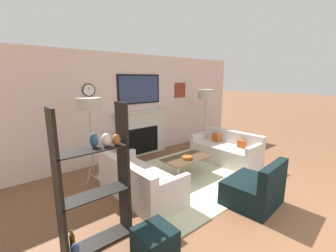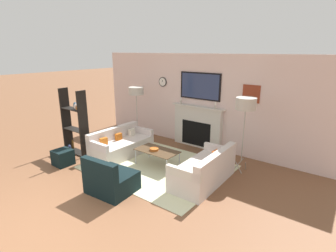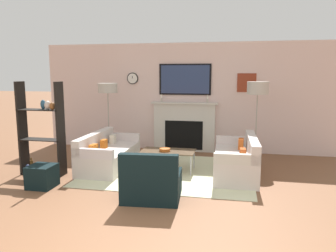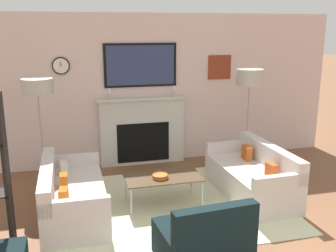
{
  "view_description": "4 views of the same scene",
  "coord_description": "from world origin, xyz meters",
  "px_view_note": "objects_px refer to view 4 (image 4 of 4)",
  "views": [
    {
      "loc": [
        -3.33,
        -0.1,
        2.09
      ],
      "look_at": [
        -0.12,
        3.67,
        1.03
      ],
      "focal_mm": 24.0,
      "sensor_mm": 36.0,
      "label": 1
    },
    {
      "loc": [
        3.84,
        -1.48,
        2.79
      ],
      "look_at": [
        0.05,
        3.42,
        0.99
      ],
      "focal_mm": 28.0,
      "sensor_mm": 36.0,
      "label": 2
    },
    {
      "loc": [
        1.24,
        -3.15,
        1.94
      ],
      "look_at": [
        -0.11,
        3.4,
        0.87
      ],
      "focal_mm": 35.0,
      "sensor_mm": 36.0,
      "label": 3
    },
    {
      "loc": [
        -1.27,
        -1.91,
        2.45
      ],
      "look_at": [
        0.15,
        3.6,
        1.02
      ],
      "focal_mm": 42.0,
      "sensor_mm": 36.0,
      "label": 4
    }
  ],
  "objects_px": {
    "couch_right": "(253,177)",
    "coffee_table": "(163,178)",
    "armchair": "(203,242)",
    "floor_lamp_left": "(37,88)",
    "floor_lamp_right": "(250,78)",
    "couch_left": "(71,197)",
    "decorative_bowl": "(160,176)"
  },
  "relations": [
    {
      "from": "coffee_table",
      "to": "floor_lamp_right",
      "type": "xyz_separation_m",
      "value": [
        1.76,
        1.02,
        1.23
      ]
    },
    {
      "from": "couch_left",
      "to": "decorative_bowl",
      "type": "height_order",
      "value": "couch_left"
    },
    {
      "from": "couch_left",
      "to": "decorative_bowl",
      "type": "xyz_separation_m",
      "value": [
        1.22,
        -0.01,
        0.18
      ]
    },
    {
      "from": "couch_left",
      "to": "armchair",
      "type": "height_order",
      "value": "armchair"
    },
    {
      "from": "armchair",
      "to": "floor_lamp_left",
      "type": "distance_m",
      "value": 3.35
    },
    {
      "from": "armchair",
      "to": "coffee_table",
      "type": "bearing_deg",
      "value": 92.19
    },
    {
      "from": "couch_right",
      "to": "coffee_table",
      "type": "relative_size",
      "value": 1.58
    },
    {
      "from": "armchair",
      "to": "floor_lamp_left",
      "type": "relative_size",
      "value": 0.54
    },
    {
      "from": "decorative_bowl",
      "to": "couch_right",
      "type": "bearing_deg",
      "value": 0.61
    },
    {
      "from": "decorative_bowl",
      "to": "armchair",
      "type": "bearing_deg",
      "value": -85.66
    },
    {
      "from": "couch_left",
      "to": "coffee_table",
      "type": "height_order",
      "value": "couch_left"
    },
    {
      "from": "couch_left",
      "to": "decorative_bowl",
      "type": "distance_m",
      "value": 1.23
    },
    {
      "from": "coffee_table",
      "to": "floor_lamp_left",
      "type": "xyz_separation_m",
      "value": [
        -1.66,
        1.02,
        1.2
      ]
    },
    {
      "from": "coffee_table",
      "to": "decorative_bowl",
      "type": "distance_m",
      "value": 0.09
    },
    {
      "from": "couch_right",
      "to": "decorative_bowl",
      "type": "distance_m",
      "value": 1.43
    },
    {
      "from": "coffee_table",
      "to": "couch_left",
      "type": "bearing_deg",
      "value": -178.45
    },
    {
      "from": "coffee_table",
      "to": "floor_lamp_right",
      "type": "distance_m",
      "value": 2.37
    },
    {
      "from": "couch_left",
      "to": "floor_lamp_right",
      "type": "relative_size",
      "value": 0.97
    },
    {
      "from": "couch_left",
      "to": "floor_lamp_left",
      "type": "relative_size",
      "value": 1.0
    },
    {
      "from": "floor_lamp_left",
      "to": "floor_lamp_right",
      "type": "bearing_deg",
      "value": 0.0
    },
    {
      "from": "decorative_bowl",
      "to": "floor_lamp_right",
      "type": "distance_m",
      "value": 2.41
    },
    {
      "from": "couch_left",
      "to": "coffee_table",
      "type": "relative_size",
      "value": 1.61
    },
    {
      "from": "couch_left",
      "to": "floor_lamp_left",
      "type": "distance_m",
      "value": 1.73
    },
    {
      "from": "coffee_table",
      "to": "floor_lamp_right",
      "type": "relative_size",
      "value": 0.6
    },
    {
      "from": "decorative_bowl",
      "to": "floor_lamp_left",
      "type": "distance_m",
      "value": 2.24
    },
    {
      "from": "armchair",
      "to": "coffee_table",
      "type": "xyz_separation_m",
      "value": [
        -0.06,
        1.53,
        0.13
      ]
    },
    {
      "from": "decorative_bowl",
      "to": "coffee_table",
      "type": "bearing_deg",
      "value": 41.36
    },
    {
      "from": "coffee_table",
      "to": "decorative_bowl",
      "type": "xyz_separation_m",
      "value": [
        -0.05,
        -0.05,
        0.06
      ]
    },
    {
      "from": "couch_right",
      "to": "armchair",
      "type": "height_order",
      "value": "armchair"
    },
    {
      "from": "couch_right",
      "to": "armchair",
      "type": "distance_m",
      "value": 1.99
    },
    {
      "from": "couch_left",
      "to": "couch_right",
      "type": "xyz_separation_m",
      "value": [
        2.64,
        0.0,
        0.02
      ]
    },
    {
      "from": "couch_left",
      "to": "coffee_table",
      "type": "bearing_deg",
      "value": 1.55
    }
  ]
}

